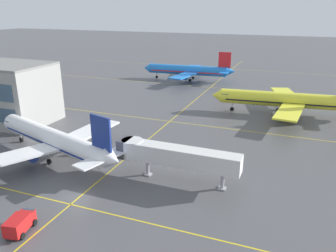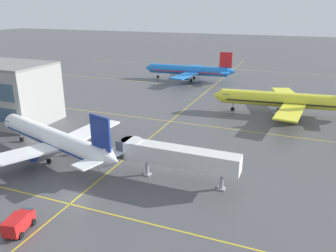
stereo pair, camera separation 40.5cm
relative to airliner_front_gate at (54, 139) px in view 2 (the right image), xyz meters
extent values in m
plane|color=#4C4C4F|center=(11.49, -9.50, -3.50)|extent=(600.00, 600.00, 0.00)
cylinder|color=white|center=(-0.44, 0.14, 0.06)|extent=(27.52, 11.49, 3.30)
cone|color=white|center=(-14.79, 4.65, 0.06)|extent=(3.13, 3.77, 3.24)
cone|color=white|center=(14.15, -4.45, 0.41)|extent=(3.59, 3.83, 3.14)
cube|color=navy|center=(11.99, -3.77, 4.15)|extent=(4.07, 1.55, 5.21)
cube|color=white|center=(13.19, -1.41, 0.41)|extent=(4.01, 5.15, 0.21)
cube|color=white|center=(11.62, -6.39, 0.41)|extent=(4.01, 5.15, 0.21)
cube|color=white|center=(2.60, 6.93, -0.46)|extent=(5.74, 13.41, 0.35)
cube|color=white|center=(-1.83, -7.17, -0.46)|extent=(10.34, 13.57, 0.35)
cylinder|color=navy|center=(0.75, 4.50, -1.59)|extent=(3.37, 2.63, 1.83)
cylinder|color=navy|center=(-1.97, -4.12, -1.59)|extent=(3.37, 2.63, 1.83)
cube|color=#385166|center=(-12.88, 4.05, 0.54)|extent=(2.40, 3.37, 0.61)
cube|color=navy|center=(-0.44, 0.14, -0.35)|extent=(25.41, 10.85, 0.31)
cylinder|color=#99999E|center=(-11.22, 3.53, -2.07)|extent=(0.24, 0.24, 1.43)
cylinder|color=black|center=(-11.22, 3.53, -3.02)|extent=(1.03, 0.66, 0.96)
cylinder|color=#99999E|center=(1.89, 1.77, -2.07)|extent=(0.24, 0.24, 1.43)
cylinder|color=black|center=(1.89, 1.77, -3.02)|extent=(1.03, 0.66, 0.96)
cylinder|color=#99999E|center=(0.54, -2.54, -2.07)|extent=(0.24, 0.24, 1.43)
cylinder|color=black|center=(0.54, -2.54, -3.02)|extent=(1.03, 0.66, 0.96)
cylinder|color=yellow|center=(35.52, 40.71, 0.36)|extent=(30.34, 6.56, 3.58)
cone|color=yellow|center=(19.31, 39.09, 0.36)|extent=(2.78, 3.73, 3.51)
cube|color=yellow|center=(35.66, 48.77, -0.21)|extent=(8.96, 14.94, 0.38)
cube|color=yellow|center=(37.25, 32.84, -0.21)|extent=(6.41, 14.57, 0.38)
cylinder|color=black|center=(34.84, 45.56, -1.43)|extent=(3.38, 2.29, 1.98)
cylinder|color=black|center=(35.82, 35.82, -1.43)|extent=(3.38, 2.29, 1.98)
cube|color=#385166|center=(21.46, 39.30, 0.88)|extent=(2.01, 3.44, 0.66)
cube|color=black|center=(35.52, 40.71, -0.09)|extent=(27.94, 6.36, 0.34)
cylinder|color=#99999E|center=(23.34, 39.49, -1.95)|extent=(0.26, 0.26, 1.55)
cylinder|color=black|center=(23.34, 39.49, -2.98)|extent=(1.07, 0.52, 1.04)
cylinder|color=#99999E|center=(37.15, 43.33, -1.95)|extent=(0.26, 0.26, 1.55)
cylinder|color=black|center=(37.15, 43.33, -2.98)|extent=(1.07, 0.52, 1.04)
cylinder|color=#99999E|center=(37.64, 38.46, -1.95)|extent=(0.26, 0.26, 1.55)
cylinder|color=black|center=(37.64, 38.46, -2.98)|extent=(1.07, 0.52, 1.04)
cylinder|color=blue|center=(0.56, 71.76, 0.15)|extent=(28.62, 5.03, 3.38)
cone|color=blue|center=(-14.81, 70.86, 0.15)|extent=(2.50, 3.44, 3.31)
cone|color=blue|center=(16.19, 72.67, 0.50)|extent=(3.03, 3.37, 3.21)
cube|color=red|center=(13.88, 72.54, 4.33)|extent=(4.28, 0.57, 5.34)
cube|color=blue|center=(14.17, 75.23, 0.50)|extent=(3.11, 4.79, 0.21)
cube|color=blue|center=(14.48, 69.90, 0.50)|extent=(3.11, 4.79, 0.21)
cube|color=blue|center=(1.01, 79.36, -0.39)|extent=(7.99, 14.10, 0.36)
cube|color=blue|center=(1.89, 64.26, -0.39)|extent=(6.58, 13.89, 0.36)
cylinder|color=blue|center=(0.11, 76.37, -1.54)|extent=(3.13, 2.04, 1.87)
cylinder|color=blue|center=(0.65, 67.13, -1.54)|extent=(3.13, 2.04, 1.87)
cube|color=#385166|center=(-12.77, 70.98, 0.64)|extent=(1.78, 3.20, 0.62)
cube|color=red|center=(0.56, 71.76, -0.28)|extent=(26.35, 4.94, 0.32)
cylinder|color=#99999E|center=(-10.99, 71.08, -2.03)|extent=(0.25, 0.25, 1.47)
cylinder|color=black|center=(-10.99, 71.08, -3.01)|extent=(1.00, 0.46, 0.98)
cylinder|color=#99999E|center=(2.20, 74.17, -2.03)|extent=(0.25, 0.25, 1.47)
cylinder|color=black|center=(2.20, 74.17, -3.01)|extent=(1.00, 0.46, 0.98)
cylinder|color=#99999E|center=(2.47, 69.55, -2.03)|extent=(0.25, 0.25, 1.47)
cylinder|color=black|center=(2.47, 69.55, -3.01)|extent=(1.00, 0.46, 0.98)
cube|color=yellow|center=(11.49, -11.50, -3.50)|extent=(141.98, 0.20, 0.01)
cube|color=yellow|center=(11.49, 25.90, -3.50)|extent=(141.98, 0.20, 0.01)
cube|color=yellow|center=(11.49, 63.30, -3.50)|extent=(141.98, 0.20, 0.01)
cube|color=yellow|center=(11.49, 100.70, -3.50)|extent=(141.98, 0.20, 0.01)
cube|color=yellow|center=(11.49, 44.60, -3.50)|extent=(0.20, 164.56, 0.01)
cube|color=red|center=(9.71, -18.97, -2.25)|extent=(2.46, 3.32, 1.70)
cube|color=red|center=(9.33, -17.05, -2.40)|extent=(2.02, 1.63, 1.40)
cube|color=#385166|center=(9.23, -16.56, -2.05)|extent=(1.64, 0.67, 0.70)
cylinder|color=black|center=(10.27, -16.91, -3.10)|extent=(0.43, 0.84, 0.80)
cylinder|color=black|center=(8.40, -17.29, -3.10)|extent=(0.43, 0.84, 0.80)
cylinder|color=black|center=(10.78, -19.46, -3.10)|extent=(0.43, 0.84, 0.80)
cylinder|color=black|center=(8.92, -19.84, -3.10)|extent=(0.43, 0.84, 0.80)
cube|color=silver|center=(23.64, -0.02, 0.60)|extent=(17.09, 2.81, 2.70)
cylinder|color=silver|center=(15.11, 0.04, 0.60)|extent=(3.38, 3.38, 2.97)
cube|color=#47474C|center=(13.81, 0.04, 0.60)|extent=(1.62, 2.98, 2.97)
cylinder|color=#99999E|center=(17.67, 0.02, -1.45)|extent=(0.56, 0.56, 4.10)
cube|color=#99999E|center=(17.67, 0.02, -3.40)|extent=(1.11, 1.11, 0.20)
cylinder|color=#99999E|center=(29.62, -0.06, -1.45)|extent=(0.56, 0.56, 4.10)
cube|color=#99999E|center=(29.62, -0.06, -3.40)|extent=(1.11, 1.11, 0.20)
camera|label=1|loc=(37.96, -43.30, 21.66)|focal=36.02mm
camera|label=2|loc=(38.33, -43.16, 21.66)|focal=36.02mm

